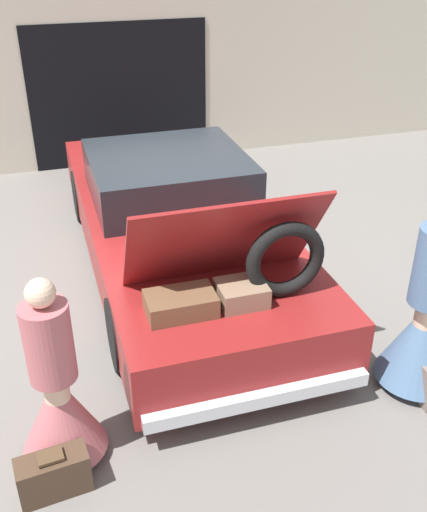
{
  "coord_description": "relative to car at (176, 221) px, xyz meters",
  "views": [
    {
      "loc": [
        -1.37,
        -5.87,
        3.52
      ],
      "look_at": [
        0.0,
        -1.43,
        0.9
      ],
      "focal_mm": 42.0,
      "sensor_mm": 36.0,
      "label": 1
    }
  ],
  "objects": [
    {
      "name": "garage_wall_back",
      "position": [
        -0.0,
        3.63,
        0.82
      ],
      "size": [
        12.0,
        0.14,
        2.8
      ],
      "color": "beige",
      "rests_on": "ground_plane"
    },
    {
      "name": "ground_plane",
      "position": [
        -0.0,
        -0.01,
        -0.57
      ],
      "size": [
        40.0,
        40.0,
        0.0
      ],
      "primitive_type": "plane",
      "color": "slate"
    },
    {
      "name": "person_right",
      "position": [
        1.48,
        -2.56,
        0.04
      ],
      "size": [
        0.71,
        0.71,
        1.72
      ],
      "rotation": [
        0.0,
        0.0,
        1.47
      ],
      "color": "beige",
      "rests_on": "ground_plane"
    },
    {
      "name": "car",
      "position": [
        0.0,
        0.0,
        0.0
      ],
      "size": [
        1.98,
        5.29,
        1.67
      ],
      "color": "maroon",
      "rests_on": "ground_plane"
    },
    {
      "name": "person_left",
      "position": [
        -1.48,
        -2.48,
        -0.03
      ],
      "size": [
        0.63,
        0.63,
        1.54
      ],
      "rotation": [
        0.0,
        0.0,
        -1.34
      ],
      "color": "beige",
      "rests_on": "ground_plane"
    },
    {
      "name": "suitcase_beside_left_person",
      "position": [
        -1.58,
        -2.81,
        -0.41
      ],
      "size": [
        0.51,
        0.27,
        0.35
      ],
      "color": "#473323",
      "rests_on": "ground_plane"
    }
  ]
}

